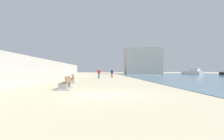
% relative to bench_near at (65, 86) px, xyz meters
% --- Properties ---
extents(ground_plane, '(120.00, 120.00, 0.00)m').
position_rel_bench_near_xyz_m(ground_plane, '(2.69, 15.04, -0.23)').
color(ground_plane, beige).
extents(seawall, '(0.80, 64.00, 2.84)m').
position_rel_bench_near_xyz_m(seawall, '(-4.81, 15.04, 1.19)').
color(seawall, '#ADAAA3').
rests_on(seawall, ground).
extents(bench_near, '(1.20, 2.15, 0.98)m').
position_rel_bench_near_xyz_m(bench_near, '(0.00, 0.00, 0.00)').
color(bench_near, '#ADAAA3').
rests_on(bench_near, ground).
extents(bench_far, '(1.15, 2.13, 0.98)m').
position_rel_bench_near_xyz_m(bench_far, '(-0.44, 5.81, 0.00)').
color(bench_far, '#ADAAA3').
rests_on(bench_far, ground).
extents(person_walking, '(0.52, 0.25, 1.63)m').
position_rel_bench_near_xyz_m(person_walking, '(2.71, 14.22, 0.71)').
color(person_walking, teal).
rests_on(person_walking, ground).
extents(person_standing, '(0.46, 0.33, 1.55)m').
position_rel_bench_near_xyz_m(person_standing, '(5.12, 17.48, 0.66)').
color(person_standing, '#B22D33').
rests_on(person_standing, ground).
extents(boat_nearest, '(3.11, 6.88, 7.73)m').
position_rel_bench_near_xyz_m(boat_nearest, '(29.37, 32.51, 0.50)').
color(boat_nearest, white).
rests_on(boat_nearest, water_bay).
extents(harbor_building, '(12.00, 6.00, 8.68)m').
position_rel_bench_near_xyz_m(harbor_building, '(17.99, 43.04, 4.11)').
color(harbor_building, '#ADAAA3').
rests_on(harbor_building, ground).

